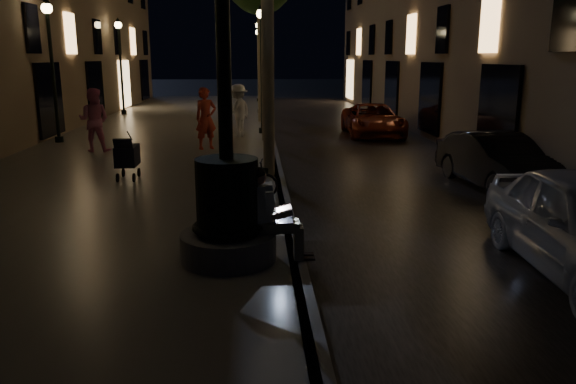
{
  "coord_description": "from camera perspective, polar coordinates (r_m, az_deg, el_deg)",
  "views": [
    {
      "loc": [
        -0.59,
        -5.82,
        3.1
      ],
      "look_at": [
        -0.07,
        3.0,
        0.96
      ],
      "focal_mm": 35.0,
      "sensor_mm": 36.0,
      "label": 1
    }
  ],
  "objects": [
    {
      "name": "ground",
      "position": [
        21.06,
        -1.74,
        5.12
      ],
      "size": [
        120.0,
        120.0,
        0.0
      ],
      "primitive_type": "plane",
      "color": "black",
      "rests_on": "ground"
    },
    {
      "name": "cobble_lane",
      "position": [
        21.36,
        6.37,
        5.19
      ],
      "size": [
        6.0,
        45.0,
        0.02
      ],
      "primitive_type": "cube",
      "color": "black",
      "rests_on": "ground"
    },
    {
      "name": "promenade",
      "position": [
        21.31,
        -12.6,
        5.18
      ],
      "size": [
        8.0,
        45.0,
        0.2
      ],
      "primitive_type": "cube",
      "color": "slate",
      "rests_on": "ground"
    },
    {
      "name": "curb_strip",
      "position": [
        21.05,
        -1.74,
        5.39
      ],
      "size": [
        0.25,
        45.0,
        0.2
      ],
      "primitive_type": "cube",
      "color": "#59595B",
      "rests_on": "ground"
    },
    {
      "name": "fountain_lamppost",
      "position": [
        8.06,
        -6.2,
        -0.02
      ],
      "size": [
        1.4,
        1.4,
        5.21
      ],
      "color": "#59595B",
      "rests_on": "promenade"
    },
    {
      "name": "seated_man_laptop",
      "position": [
        8.12,
        -1.82,
        -1.94
      ],
      "size": [
        1.0,
        0.34,
        1.37
      ],
      "color": "tan",
      "rests_on": "promenade"
    },
    {
      "name": "lamp_curb_a",
      "position": [
        13.83,
        -2.24,
        14.15
      ],
      "size": [
        0.36,
        0.36,
        4.81
      ],
      "color": "black",
      "rests_on": "promenade"
    },
    {
      "name": "lamp_curb_b",
      "position": [
        21.83,
        -2.69,
        13.94
      ],
      "size": [
        0.36,
        0.36,
        4.81
      ],
      "color": "black",
      "rests_on": "promenade"
    },
    {
      "name": "lamp_curb_c",
      "position": [
        29.83,
        -2.9,
        13.84
      ],
      "size": [
        0.36,
        0.36,
        4.81
      ],
      "color": "black",
      "rests_on": "promenade"
    },
    {
      "name": "lamp_curb_d",
      "position": [
        37.83,
        -3.02,
        13.78
      ],
      "size": [
        0.36,
        0.36,
        4.81
      ],
      "color": "black",
      "rests_on": "promenade"
    },
    {
      "name": "lamp_left_b",
      "position": [
        20.96,
        -22.95,
        12.93
      ],
      "size": [
        0.36,
        0.36,
        4.81
      ],
      "color": "black",
      "rests_on": "promenade"
    },
    {
      "name": "lamp_left_c",
      "position": [
        30.59,
        -16.7,
        13.29
      ],
      "size": [
        0.36,
        0.36,
        4.81
      ],
      "color": "black",
      "rests_on": "promenade"
    },
    {
      "name": "stroller",
      "position": [
        14.03,
        -16.03,
        3.54
      ],
      "size": [
        0.49,
        1.13,
        1.15
      ],
      "rotation": [
        0.0,
        0.0,
        0.01
      ],
      "color": "black",
      "rests_on": "promenade"
    },
    {
      "name": "car_second",
      "position": [
        14.39,
        20.43,
        2.97
      ],
      "size": [
        1.8,
        4.11,
        1.32
      ],
      "primitive_type": "imported",
      "rotation": [
        0.0,
        0.0,
        0.1
      ],
      "color": "black",
      "rests_on": "ground"
    },
    {
      "name": "car_third",
      "position": [
        22.87,
        8.63,
        7.25
      ],
      "size": [
        2.24,
        4.63,
        1.27
      ],
      "primitive_type": "imported",
      "rotation": [
        0.0,
        0.0,
        -0.03
      ],
      "color": "#9A2F13",
      "rests_on": "ground"
    },
    {
      "name": "pedestrian_red",
      "position": [
        18.22,
        -8.34,
        7.41
      ],
      "size": [
        0.85,
        0.75,
        1.96
      ],
      "primitive_type": "imported",
      "rotation": [
        0.0,
        0.0,
        0.49
      ],
      "color": "red",
      "rests_on": "promenade"
    },
    {
      "name": "pedestrian_pink",
      "position": [
        18.55,
        -19.1,
        6.92
      ],
      "size": [
        1.0,
        0.81,
        1.96
      ],
      "primitive_type": "imported",
      "rotation": [
        0.0,
        0.0,
        3.07
      ],
      "color": "pink",
      "rests_on": "promenade"
    },
    {
      "name": "pedestrian_white",
      "position": [
        20.85,
        -5.09,
        8.22
      ],
      "size": [
        1.29,
        1.44,
        1.93
      ],
      "primitive_type": "imported",
      "rotation": [
        0.0,
        0.0,
        4.12
      ],
      "color": "white",
      "rests_on": "promenade"
    },
    {
      "name": "bicycle",
      "position": [
        11.86,
        -4.65,
        1.38
      ],
      "size": [
        1.56,
        0.68,
        0.8
      ],
      "primitive_type": "imported",
      "rotation": [
        0.0,
        0.0,
        1.47
      ],
      "color": "black",
      "rests_on": "promenade"
    }
  ]
}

